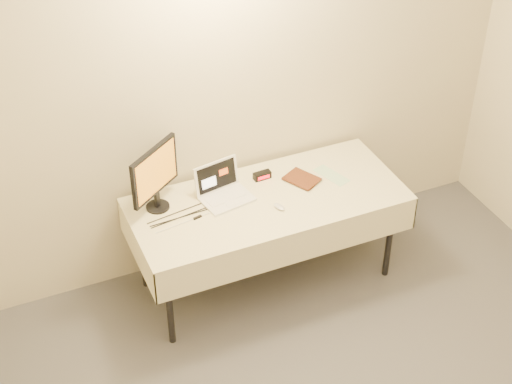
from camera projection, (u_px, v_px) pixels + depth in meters
name	position (u px, v px, depth m)	size (l,w,h in m)	color
back_wall	(240.00, 88.00, 5.23)	(4.00, 0.10, 2.70)	beige
table	(267.00, 206.00, 5.30)	(1.86, 0.81, 0.74)	black
laptop	(223.00, 190.00, 5.25)	(0.37, 0.32, 0.23)	white
monitor	(155.00, 174.00, 5.02)	(0.38, 0.29, 0.46)	black
book	(295.00, 173.00, 5.31)	(0.17, 0.02, 0.23)	brown
alarm_clock	(262.00, 175.00, 5.43)	(0.13, 0.06, 0.05)	black
clicker	(279.00, 207.00, 5.17)	(0.05, 0.09, 0.02)	silver
paper_form	(331.00, 175.00, 5.48)	(0.11, 0.27, 0.00)	#B7E6B6
usb_dongle	(197.00, 217.00, 5.09)	(0.06, 0.02, 0.01)	black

